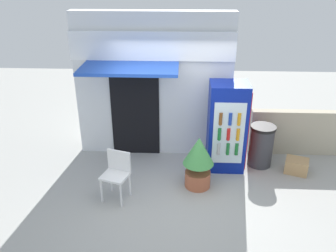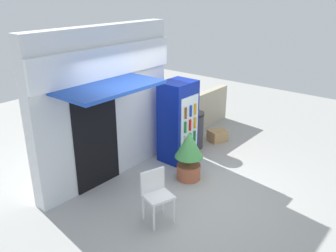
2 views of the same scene
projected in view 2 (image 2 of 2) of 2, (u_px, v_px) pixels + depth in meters
The scene contains 8 objects.
ground at pixel (184, 191), 6.81m from camera, with size 16.00×16.00×0.00m, color #A3A39E.
storefront_building at pixel (105, 104), 6.82m from camera, with size 3.22×1.27×3.00m.
drink_cooler at pixel (178, 121), 7.78m from camera, with size 0.75×0.66×1.79m.
plastic_chair at pixel (156, 192), 5.82m from camera, with size 0.53×0.51×0.87m.
potted_plant_near_shop at pixel (189, 153), 7.06m from camera, with size 0.57×0.57×1.01m.
trash_bin at pixel (193, 130), 8.53m from camera, with size 0.50×0.50×0.88m.
stone_boundary_wall at pixel (200, 112), 9.60m from camera, with size 2.40×0.20×0.99m, color #B7AD93.
cardboard_box at pixel (217, 135), 8.98m from camera, with size 0.43×0.34×0.28m, color tan.
Camera 2 is at (-4.74, -3.50, 3.64)m, focal length 38.28 mm.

